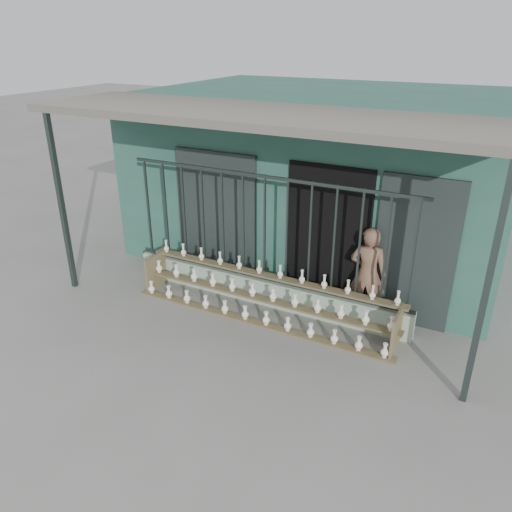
% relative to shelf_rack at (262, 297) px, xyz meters
% --- Properties ---
extents(ground, '(60.00, 60.00, 0.00)m').
position_rel_shelf_rack_xyz_m(ground, '(-0.17, -0.89, -0.36)').
color(ground, slate).
extents(workshop_building, '(7.40, 6.60, 3.21)m').
position_rel_shelf_rack_xyz_m(workshop_building, '(-0.17, 3.34, 1.26)').
color(workshop_building, '#275447').
rests_on(workshop_building, ground).
extents(parapet_wall, '(5.00, 0.20, 0.45)m').
position_rel_shelf_rack_xyz_m(parapet_wall, '(-0.17, 0.41, -0.14)').
color(parapet_wall, '#9EB89E').
rests_on(parapet_wall, ground).
extents(security_fence, '(5.00, 0.04, 1.80)m').
position_rel_shelf_rack_xyz_m(security_fence, '(-0.17, 0.41, 0.99)').
color(security_fence, '#283330').
rests_on(security_fence, parapet_wall).
extents(shelf_rack, '(4.50, 0.68, 0.85)m').
position_rel_shelf_rack_xyz_m(shelf_rack, '(0.00, 0.00, 0.00)').
color(shelf_rack, brown).
rests_on(shelf_rack, ground).
extents(elderly_woman, '(0.61, 0.43, 1.57)m').
position_rel_shelf_rack_xyz_m(elderly_woman, '(1.48, 0.73, 0.43)').
color(elderly_woman, brown).
rests_on(elderly_woman, ground).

